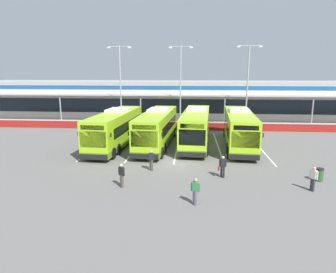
% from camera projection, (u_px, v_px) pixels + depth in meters
% --- Properties ---
extents(ground_plane, '(200.00, 200.00, 0.00)m').
position_uv_depth(ground_plane, '(174.00, 163.00, 24.98)').
color(ground_plane, '#605E5B').
extents(terminal_building, '(70.00, 13.00, 6.00)m').
position_uv_depth(terminal_building, '(184.00, 99.00, 50.52)').
color(terminal_building, beige).
rests_on(terminal_building, ground).
extents(red_barrier_wall, '(60.00, 0.40, 1.10)m').
position_uv_depth(red_barrier_wall, '(181.00, 126.00, 38.97)').
color(red_barrier_wall, maroon).
rests_on(red_barrier_wall, ground).
extents(coach_bus_leftmost, '(3.56, 12.29, 3.78)m').
position_uv_depth(coach_bus_leftmost, '(116.00, 129.00, 30.27)').
color(coach_bus_leftmost, '#9ED11E').
rests_on(coach_bus_leftmost, ground).
extents(coach_bus_left_centre, '(3.56, 12.29, 3.78)m').
position_uv_depth(coach_bus_left_centre, '(157.00, 129.00, 30.44)').
color(coach_bus_left_centre, '#9ED11E').
rests_on(coach_bus_left_centre, ground).
extents(coach_bus_centre, '(3.56, 12.29, 3.78)m').
position_uv_depth(coach_bus_centre, '(196.00, 128.00, 30.98)').
color(coach_bus_centre, '#9ED11E').
rests_on(coach_bus_centre, ground).
extents(coach_bus_right_centre, '(3.56, 12.29, 3.78)m').
position_uv_depth(coach_bus_right_centre, '(239.00, 129.00, 30.19)').
color(coach_bus_right_centre, '#9ED11E').
rests_on(coach_bus_right_centre, ground).
extents(bay_stripe_far_west, '(0.14, 13.00, 0.01)m').
position_uv_depth(bay_stripe_far_west, '(100.00, 144.00, 31.49)').
color(bay_stripe_far_west, silver).
rests_on(bay_stripe_far_west, ground).
extents(bay_stripe_west, '(0.14, 13.00, 0.01)m').
position_uv_depth(bay_stripe_west, '(138.00, 145.00, 31.15)').
color(bay_stripe_west, silver).
rests_on(bay_stripe_west, ground).
extents(bay_stripe_mid_west, '(0.14, 13.00, 0.01)m').
position_uv_depth(bay_stripe_mid_west, '(178.00, 145.00, 30.82)').
color(bay_stripe_mid_west, silver).
rests_on(bay_stripe_mid_west, ground).
extents(bay_stripe_centre, '(0.14, 13.00, 0.01)m').
position_uv_depth(bay_stripe_centre, '(218.00, 146.00, 30.49)').
color(bay_stripe_centre, silver).
rests_on(bay_stripe_centre, ground).
extents(bay_stripe_mid_east, '(0.14, 13.00, 0.01)m').
position_uv_depth(bay_stripe_mid_east, '(259.00, 147.00, 30.15)').
color(bay_stripe_mid_east, silver).
rests_on(bay_stripe_mid_east, ground).
extents(pedestrian_with_handbag, '(0.62, 0.33, 1.62)m').
position_uv_depth(pedestrian_with_handbag, '(222.00, 166.00, 21.32)').
color(pedestrian_with_handbag, black).
rests_on(pedestrian_with_handbag, ground).
extents(pedestrian_in_dark_coat, '(0.43, 0.46, 1.62)m').
position_uv_depth(pedestrian_in_dark_coat, '(313.00, 178.00, 18.87)').
color(pedestrian_in_dark_coat, '#33333D').
rests_on(pedestrian_in_dark_coat, ground).
extents(pedestrian_child, '(0.53, 0.38, 1.62)m').
position_uv_depth(pedestrian_child, '(195.00, 191.00, 16.89)').
color(pedestrian_child, slate).
rests_on(pedestrian_child, ground).
extents(pedestrian_near_bin, '(0.49, 0.42, 1.62)m').
position_uv_depth(pedestrian_near_bin, '(122.00, 174.00, 19.52)').
color(pedestrian_near_bin, '#4C4238').
rests_on(pedestrian_near_bin, ground).
extents(pedestrian_approaching_bus, '(0.54, 0.30, 1.62)m').
position_uv_depth(pedestrian_approaching_bus, '(151.00, 160.00, 22.83)').
color(pedestrian_approaching_bus, '#4C4238').
rests_on(pedestrian_approaching_bus, ground).
extents(lamp_post_west, '(3.24, 0.28, 11.00)m').
position_uv_depth(lamp_post_west, '(120.00, 81.00, 40.16)').
color(lamp_post_west, '#9E9EA3').
rests_on(lamp_post_west, ground).
extents(lamp_post_centre, '(3.24, 0.28, 11.00)m').
position_uv_depth(lamp_post_centre, '(180.00, 81.00, 40.21)').
color(lamp_post_centre, '#9E9EA3').
rests_on(lamp_post_centre, ground).
extents(lamp_post_east, '(3.24, 0.28, 11.00)m').
position_uv_depth(lamp_post_east, '(248.00, 82.00, 38.75)').
color(lamp_post_east, '#9E9EA3').
rests_on(lamp_post_east, ground).
extents(litter_bin, '(0.54, 0.54, 0.93)m').
position_uv_depth(litter_bin, '(319.00, 175.00, 20.68)').
color(litter_bin, '#2D5133').
rests_on(litter_bin, ground).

